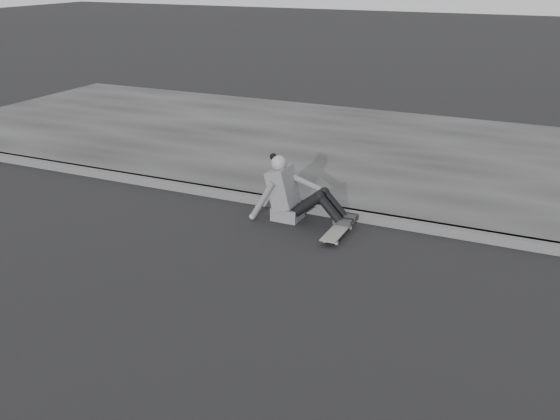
{
  "coord_description": "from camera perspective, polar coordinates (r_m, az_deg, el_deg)",
  "views": [
    {
      "loc": [
        -0.36,
        -4.8,
        3.19
      ],
      "look_at": [
        -3.17,
        1.33,
        0.5
      ],
      "focal_mm": 40.0,
      "sensor_mm": 36.0,
      "label": 1
    }
  ],
  "objects": [
    {
      "name": "skateboard",
      "position": [
        7.81,
        5.33,
        -1.89
      ],
      "size": [
        0.2,
        0.78,
        0.09
      ],
      "color": "#9E9D98",
      "rests_on": "ground"
    },
    {
      "name": "seated_woman",
      "position": [
        8.16,
        1.13,
        1.46
      ],
      "size": [
        1.38,
        0.46,
        0.88
      ],
      "color": "#5A5A5D",
      "rests_on": "ground"
    }
  ]
}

